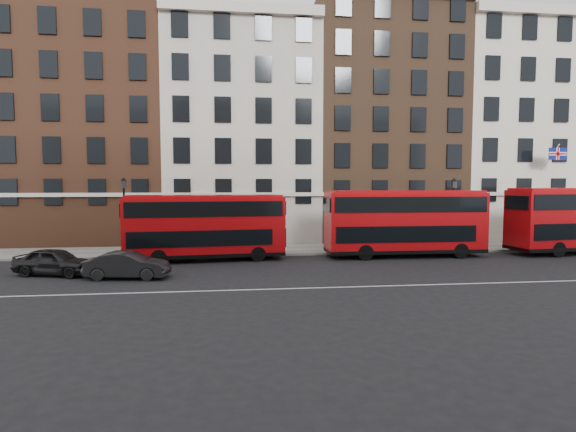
{
  "coord_description": "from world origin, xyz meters",
  "views": [
    {
      "loc": [
        -0.78,
        -23.01,
        4.97
      ],
      "look_at": [
        2.59,
        5.0,
        3.0
      ],
      "focal_mm": 28.0,
      "sensor_mm": 36.0,
      "label": 1
    }
  ],
  "objects": [
    {
      "name": "car_rear",
      "position": [
        -10.59,
        2.77,
        0.75
      ],
      "size": [
        4.72,
        2.92,
        1.5
      ],
      "primitive_type": "imported",
      "rotation": [
        0.0,
        0.0,
        1.29
      ],
      "color": "black",
      "rests_on": "ground"
    },
    {
      "name": "road_centre_line",
      "position": [
        0.0,
        -2.0,
        0.01
      ],
      "size": [
        70.0,
        0.12,
        0.01
      ],
      "primitive_type": "cube",
      "color": "white",
      "rests_on": "ground"
    },
    {
      "name": "pavement",
      "position": [
        0.0,
        10.5,
        0.07
      ],
      "size": [
        80.0,
        5.0,
        0.15
      ],
      "primitive_type": "cube",
      "color": "gray",
      "rests_on": "ground"
    },
    {
      "name": "bus_c",
      "position": [
        10.85,
        6.59,
        2.46
      ],
      "size": [
        10.93,
        2.72,
        4.58
      ],
      "rotation": [
        0.0,
        0.0,
        -0.01
      ],
      "color": "#B2090D",
      "rests_on": "ground"
    },
    {
      "name": "car_front",
      "position": [
        -6.43,
        1.36,
        0.71
      ],
      "size": [
        4.47,
        1.99,
        1.43
      ],
      "primitive_type": "imported",
      "rotation": [
        0.0,
        0.0,
        1.46
      ],
      "color": "black",
      "rests_on": "ground"
    },
    {
      "name": "ground",
      "position": [
        0.0,
        0.0,
        0.0
      ],
      "size": [
        120.0,
        120.0,
        0.0
      ],
      "primitive_type": "plane",
      "color": "black",
      "rests_on": "ground"
    },
    {
      "name": "lamp_post_right",
      "position": [
        15.41,
        8.56,
        3.08
      ],
      "size": [
        0.44,
        0.44,
        5.33
      ],
      "color": "black",
      "rests_on": "pavement"
    },
    {
      "name": "lamp_post_left",
      "position": [
        -8.18,
        8.46,
        3.08
      ],
      "size": [
        0.44,
        0.44,
        5.33
      ],
      "color": "black",
      "rests_on": "pavement"
    },
    {
      "name": "building_terrace",
      "position": [
        -0.31,
        17.88,
        10.24
      ],
      "size": [
        64.0,
        11.95,
        22.0
      ],
      "color": "#BBB5A2",
      "rests_on": "ground"
    },
    {
      "name": "bus_b",
      "position": [
        -2.68,
        6.59,
        2.31
      ],
      "size": [
        10.42,
        3.39,
        4.3
      ],
      "rotation": [
        0.0,
        0.0,
        0.09
      ],
      "color": "#B2090D",
      "rests_on": "ground"
    },
    {
      "name": "iron_railings",
      "position": [
        0.0,
        12.7,
        0.65
      ],
      "size": [
        6.6,
        0.06,
        1.0
      ],
      "primitive_type": null,
      "color": "black",
      "rests_on": "pavement"
    },
    {
      "name": "kerb",
      "position": [
        0.0,
        8.0,
        0.08
      ],
      "size": [
        80.0,
        0.3,
        0.16
      ],
      "primitive_type": "cube",
      "color": "gray",
      "rests_on": "ground"
    }
  ]
}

